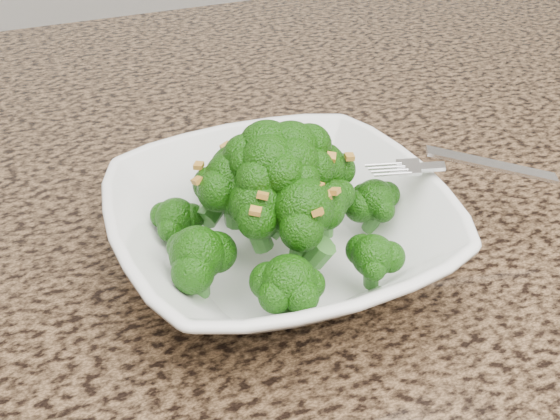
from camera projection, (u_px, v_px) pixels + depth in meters
name	position (u px, v px, depth m)	size (l,w,h in m)	color
granite_counter	(254.00, 215.00, 0.63)	(1.64, 1.04, 0.03)	brown
bowl	(280.00, 231.00, 0.53)	(0.25, 0.25, 0.06)	white
broccoli_pile	(280.00, 153.00, 0.49)	(0.22, 0.22, 0.07)	#185309
garlic_topping	(280.00, 102.00, 0.47)	(0.13, 0.13, 0.01)	gold
fork	(435.00, 166.00, 0.54)	(0.18, 0.03, 0.01)	silver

